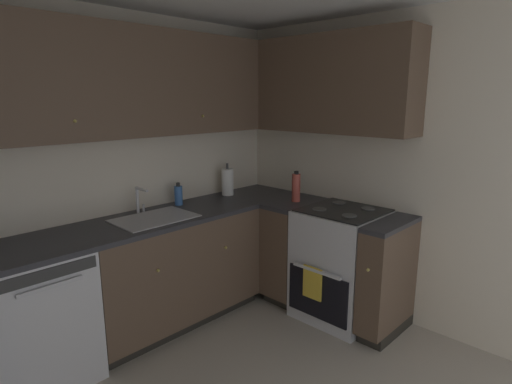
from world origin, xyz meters
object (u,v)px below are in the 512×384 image
dishwasher (37,317)px  oil_bottle (296,187)px  soap_bottle (178,195)px  paper_towel_roll (228,182)px  oven_range (341,263)px

dishwasher → oil_bottle: oil_bottle is taller
soap_bottle → oil_bottle: oil_bottle is taller
soap_bottle → paper_towel_roll: (0.54, -0.02, 0.04)m
soap_bottle → paper_towel_roll: bearing=-2.1°
oven_range → oil_bottle: bearing=92.2°
dishwasher → oil_bottle: 2.17m
oven_range → paper_towel_roll: (-0.26, 1.09, 0.57)m
dishwasher → oven_range: bearing=-24.4°
dishwasher → oil_bottle: bearing=-12.6°
paper_towel_roll → oil_bottle: 0.66m
dishwasher → soap_bottle: bearing=8.2°
dishwasher → soap_bottle: soap_bottle is taller
paper_towel_roll → oil_bottle: paper_towel_roll is taller
oil_bottle → oven_range: bearing=-87.8°
oven_range → oil_bottle: oil_bottle is taller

